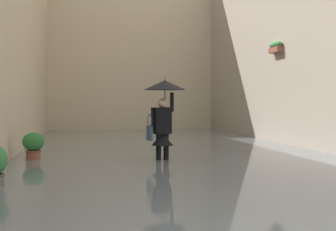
# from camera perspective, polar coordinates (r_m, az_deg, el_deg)

# --- Properties ---
(ground_plane) EXTENTS (60.00, 60.00, 0.00)m
(ground_plane) POSITION_cam_1_polar(r_m,az_deg,el_deg) (12.35, 0.01, -5.32)
(ground_plane) COLOR #605B56
(flood_water) EXTENTS (8.60, 25.01, 0.20)m
(flood_water) POSITION_cam_1_polar(r_m,az_deg,el_deg) (12.34, 0.01, -4.85)
(flood_water) COLOR slate
(flood_water) RESTS_ON ground_plane
(building_facade_far) EXTENTS (11.40, 1.80, 8.77)m
(building_facade_far) POSITION_cam_1_polar(r_m,az_deg,el_deg) (22.75, -4.81, 8.97)
(building_facade_far) COLOR beige
(building_facade_far) RESTS_ON ground_plane
(person_wading) EXTENTS (0.97, 0.97, 2.08)m
(person_wading) POSITION_cam_1_polar(r_m,az_deg,el_deg) (10.21, -0.57, 1.19)
(person_wading) COLOR #2D2319
(person_wading) RESTS_ON ground_plane
(potted_plant_mid_right) EXTENTS (0.49, 0.49, 0.82)m
(potted_plant_mid_right) POSITION_cam_1_polar(r_m,az_deg,el_deg) (10.81, -16.61, -3.82)
(potted_plant_mid_right) COLOR brown
(potted_plant_mid_right) RESTS_ON ground_plane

